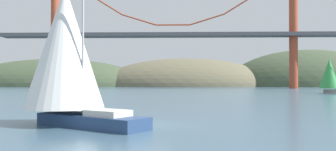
{
  "coord_description": "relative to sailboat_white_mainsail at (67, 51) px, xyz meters",
  "views": [
    {
      "loc": [
        1.88,
        -21.69,
        2.81
      ],
      "look_at": [
        0.0,
        39.93,
        3.62
      ],
      "focal_mm": 37.0,
      "sensor_mm": 36.0,
      "label": 1
    }
  ],
  "objects": [
    {
      "name": "ground_plane",
      "position": [
        5.24,
        -0.07,
        -4.64
      ],
      "size": [
        360.0,
        360.0,
        0.0
      ],
      "primitive_type": "plane",
      "color": "#426075"
    },
    {
      "name": "sailboat_white_mainsail",
      "position": [
        0.0,
        0.0,
        0.0
      ],
      "size": [
        9.27,
        7.72,
        10.05
      ],
      "color": "navy",
      "rests_on": "ground_plane"
    },
    {
      "name": "headland_left",
      "position": [
        -49.76,
        134.93,
        -4.64
      ],
      "size": [
        86.9,
        44.0,
        24.86
      ],
      "primitive_type": "ellipsoid",
      "color": "#425138",
      "rests_on": "ground_plane"
    },
    {
      "name": "headland_center",
      "position": [
        10.24,
        134.93,
        -4.64
      ],
      "size": [
        79.94,
        44.0,
        25.07
      ],
      "primitive_type": "ellipsoid",
      "color": "#6B664C",
      "rests_on": "ground_plane"
    },
    {
      "name": "sailboat_green_sail",
      "position": [
        39.07,
        52.06,
        -0.73
      ],
      "size": [
        7.41,
        6.6,
        7.5
      ],
      "color": "#B7B2A8",
      "rests_on": "ground_plane"
    },
    {
      "name": "suspension_bridge",
      "position": [
        5.24,
        94.93,
        15.06
      ],
      "size": [
        116.66,
        6.0,
        43.08
      ],
      "color": "#A34228",
      "rests_on": "ground_plane"
    },
    {
      "name": "headland_right",
      "position": [
        65.24,
        134.93,
        -4.64
      ],
      "size": [
        72.93,
        44.0,
        32.73
      ],
      "primitive_type": "ellipsoid",
      "color": "#425138",
      "rests_on": "ground_plane"
    }
  ]
}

